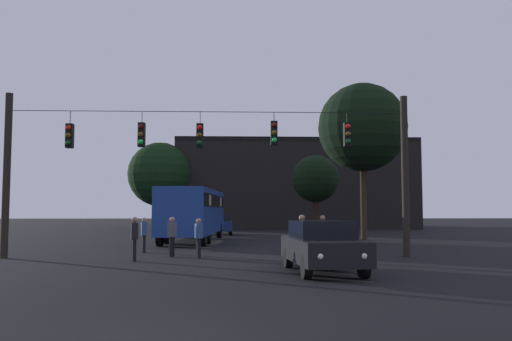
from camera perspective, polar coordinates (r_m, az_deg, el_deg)
ground_plane at (r=32.05m, az=-4.10°, el=-7.54°), size 168.00×168.00×0.00m
overhead_signal_span at (r=20.92m, az=-5.17°, el=1.01°), size 15.89×0.44×6.40m
city_bus at (r=31.41m, az=-6.68°, el=-4.18°), size 3.21×11.14×3.00m
car_near_right at (r=15.99m, az=7.14°, el=-7.97°), size 2.12×4.44×1.52m
car_far_left at (r=39.92m, az=-3.92°, el=-5.75°), size 1.94×4.39×1.52m
pedestrian_crossing_left at (r=23.00m, az=7.17°, el=-6.55°), size 0.26×0.37×1.61m
pedestrian_crossing_center at (r=19.72m, az=-12.92°, el=-6.91°), size 0.32×0.41×1.59m
pedestrian_crossing_right at (r=19.92m, az=4.96°, el=-6.83°), size 0.29×0.39×1.66m
pedestrian_near_bus at (r=21.30m, az=-9.01°, el=-6.79°), size 0.36×0.42×1.57m
pedestrian_trailing at (r=23.66m, az=-11.93°, el=-6.59°), size 0.32×0.41×1.51m
pedestrian_far_side at (r=20.76m, az=-6.17°, el=-6.98°), size 0.34×0.42×1.52m
corner_building at (r=57.03m, az=3.84°, el=-1.69°), size 23.47×13.90×8.78m
tree_left_silhouette at (r=50.92m, az=-10.27°, el=-0.41°), size 6.03×6.03×8.22m
tree_behind_building at (r=42.63m, az=6.41°, el=-0.94°), size 3.76×3.76×6.21m
tree_right_far at (r=33.82m, az=11.35°, el=4.53°), size 5.52×5.52×9.74m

